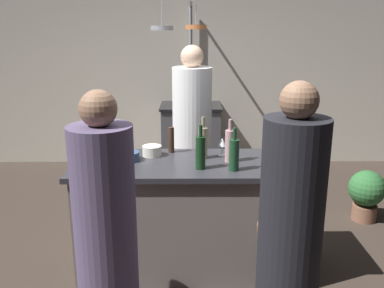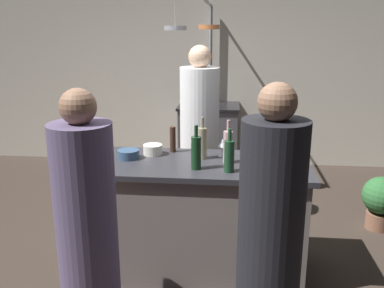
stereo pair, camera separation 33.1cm
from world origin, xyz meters
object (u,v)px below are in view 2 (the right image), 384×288
object	(u,v)px
potted_plant	(381,200)
chef	(199,145)
stove_range	(209,138)
guest_left	(88,241)
wine_bottle_white	(202,142)
guest_right	(269,246)
mixing_bowl_blue	(128,154)
wine_glass_near_right_guest	(222,144)
wine_bottle_red	(196,152)
wine_bottle_green	(229,155)
mixing_bowl_ceramic	(153,150)
wine_bottle_rose	(228,146)
wine_glass_near_left_guest	(292,159)
bar_stool_right	(264,273)
bar_stool_left	(99,264)
pepper_mill	(173,139)

from	to	relation	value
potted_plant	chef	bearing A→B (deg)	-178.91
stove_range	guest_left	size ratio (longest dim) A/B	0.56
wine_bottle_white	stove_range	bearing A→B (deg)	92.06
guest_right	mixing_bowl_blue	size ratio (longest dim) A/B	9.77
wine_bottle_white	wine_glass_near_right_guest	size ratio (longest dim) A/B	2.24
wine_bottle_red	chef	bearing A→B (deg)	93.13
guest_left	wine_bottle_green	bearing A→B (deg)	45.64
wine_bottle_red	mixing_bowl_blue	xyz separation A→B (m)	(-0.55, 0.20, -0.09)
wine_glass_near_right_guest	mixing_bowl_ceramic	world-z (taller)	wine_glass_near_right_guest
wine_bottle_rose	wine_glass_near_left_guest	xyz separation A→B (m)	(0.45, -0.19, -0.02)
chef	wine_glass_near_right_guest	bearing A→B (deg)	-70.78
wine_bottle_red	bar_stool_right	bearing A→B (deg)	-44.45
mixing_bowl_ceramic	mixing_bowl_blue	size ratio (longest dim) A/B	0.90
potted_plant	wine_bottle_white	size ratio (longest dim) A/B	1.59
chef	wine_bottle_red	distance (m)	1.01
wine_glass_near_left_guest	chef	bearing A→B (deg)	125.73
chef	mixing_bowl_blue	xyz separation A→B (m)	(-0.49, -0.78, 0.13)
stove_range	bar_stool_left	size ratio (longest dim) A/B	1.31
wine_bottle_rose	wine_glass_near_right_guest	bearing A→B (deg)	107.24
guest_right	bar_stool_right	bearing A→B (deg)	88.50
stove_range	wine_glass_near_right_guest	world-z (taller)	wine_glass_near_right_guest
wine_bottle_rose	mixing_bowl_ceramic	size ratio (longest dim) A/B	2.17
pepper_mill	wine_bottle_white	distance (m)	0.30
wine_bottle_red	wine_bottle_green	size ratio (longest dim) A/B	1.04
bar_stool_left	mixing_bowl_ceramic	distance (m)	0.99
pepper_mill	wine_bottle_rose	bearing A→B (deg)	-28.27
bar_stool_right	wine_bottle_rose	size ratio (longest dim) A/B	2.07
bar_stool_right	wine_glass_near_left_guest	bearing A→B (deg)	66.08
potted_plant	mixing_bowl_blue	size ratio (longest dim) A/B	3.10
guest_left	guest_right	bearing A→B (deg)	0.49
wine_bottle_white	wine_glass_near_right_guest	bearing A→B (deg)	21.16
wine_bottle_white	wine_bottle_green	distance (m)	0.36
bar_stool_right	wine_bottle_green	world-z (taller)	wine_bottle_green
guest_right	wine_bottle_white	size ratio (longest dim) A/B	5.00
guest_left	wine_bottle_green	distance (m)	1.14
stove_range	wine_bottle_rose	size ratio (longest dim) A/B	2.71
wine_bottle_white	wine_bottle_rose	bearing A→B (deg)	-23.39
stove_range	wine_bottle_green	bearing A→B (deg)	-83.61
bar_stool_left	wine_bottle_white	world-z (taller)	wine_bottle_white
wine_bottle_green	mixing_bowl_blue	size ratio (longest dim) A/B	1.86
stove_range	wine_glass_near_left_guest	xyz separation A→B (m)	(0.73, -2.63, 0.56)
chef	pepper_mill	bearing A→B (deg)	-106.86
wine_bottle_white	wine_bottle_green	world-z (taller)	wine_bottle_white
bar_stool_left	wine_bottle_green	world-z (taller)	wine_bottle_green
wine_bottle_white	mixing_bowl_blue	xyz separation A→B (m)	(-0.57, -0.05, -0.09)
chef	wine_bottle_white	distance (m)	0.77
potted_plant	wine_bottle_white	distance (m)	1.97
guest_left	wine_bottle_green	size ratio (longest dim) A/B	5.13
wine_bottle_white	wine_bottle_green	bearing A→B (deg)	-53.87
bar_stool_left	wine_bottle_white	bearing A→B (deg)	48.67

